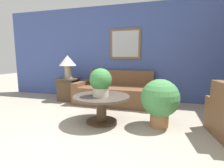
{
  "coord_description": "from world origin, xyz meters",
  "views": [
    {
      "loc": [
        0.97,
        -1.6,
        1.18
      ],
      "look_at": [
        -0.11,
        2.08,
        0.6
      ],
      "focal_mm": 28.0,
      "sensor_mm": 36.0,
      "label": 1
    }
  ],
  "objects": [
    {
      "name": "table_lamp",
      "position": [
        -1.53,
        2.64,
        1.05
      ],
      "size": [
        0.46,
        0.46,
        0.62
      ],
      "color": "tan",
      "rests_on": "side_table"
    },
    {
      "name": "potted_plant_on_table",
      "position": [
        -0.08,
        1.25,
        0.76
      ],
      "size": [
        0.39,
        0.39,
        0.5
      ],
      "color": "beige",
      "rests_on": "coffee_table"
    },
    {
      "name": "side_table",
      "position": [
        -1.53,
        2.64,
        0.32
      ],
      "size": [
        0.54,
        0.54,
        0.62
      ],
      "color": "#4C3823",
      "rests_on": "ground_plane"
    },
    {
      "name": "ground_plane",
      "position": [
        0.0,
        0.0,
        0.0
      ],
      "size": [
        20.0,
        20.0,
        0.0
      ],
      "primitive_type": "plane",
      "color": "gray"
    },
    {
      "name": "potted_plant_floor",
      "position": [
        0.94,
        1.39,
        0.47
      ],
      "size": [
        0.65,
        0.65,
        0.82
      ],
      "color": "#9E6B42",
      "rests_on": "ground_plane"
    },
    {
      "name": "wall_back",
      "position": [
        -0.0,
        3.23,
        1.31
      ],
      "size": [
        7.65,
        0.09,
        2.6
      ],
      "color": "#42569E",
      "rests_on": "ground_plane"
    },
    {
      "name": "couch_main",
      "position": [
        -0.14,
        2.7,
        0.28
      ],
      "size": [
        2.13,
        0.98,
        0.84
      ],
      "color": "brown",
      "rests_on": "ground_plane"
    },
    {
      "name": "coffee_table",
      "position": [
        -0.09,
        1.31,
        0.36
      ],
      "size": [
        1.02,
        1.02,
        0.5
      ],
      "color": "#4C3823",
      "rests_on": "ground_plane"
    }
  ]
}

